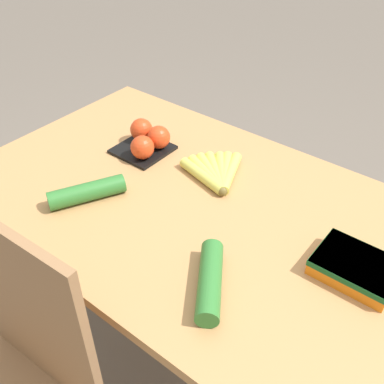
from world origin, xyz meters
TOP-DOWN VIEW (x-y plane):
  - ground_plane at (0.00, 0.00)m, footprint 12.00×12.00m
  - dining_table at (0.00, 0.00)m, footprint 1.33×0.83m
  - banana_bunch at (0.01, -0.13)m, footprint 0.19×0.19m
  - tomato_pack at (0.27, -0.11)m, footprint 0.16×0.16m
  - carrot_bag at (-0.46, -0.02)m, footprint 0.18×0.14m
  - cucumber_near at (0.23, 0.18)m, footprint 0.14×0.21m
  - cucumber_far at (-0.22, 0.22)m, footprint 0.16×0.21m

SIDE VIEW (x-z plane):
  - ground_plane at x=0.00m, z-range 0.00..0.00m
  - dining_table at x=0.00m, z-range 0.26..0.99m
  - banana_bunch at x=0.01m, z-range 0.73..0.76m
  - carrot_bag at x=-0.46m, z-range 0.73..0.78m
  - cucumber_near at x=0.23m, z-range 0.73..0.78m
  - cucumber_far at x=-0.22m, z-range 0.73..0.78m
  - tomato_pack at x=0.27m, z-range 0.73..0.81m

